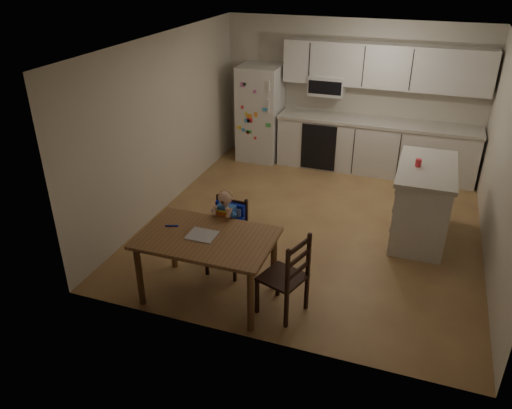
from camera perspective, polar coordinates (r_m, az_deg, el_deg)
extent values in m
cube|color=#8D5F3E|center=(7.18, 6.55, -2.21)|extent=(4.50, 5.00, 0.01)
cube|color=beige|center=(9.01, 10.83, 12.30)|extent=(4.50, 0.02, 2.50)
cube|color=beige|center=(7.43, -10.21, 9.15)|extent=(0.02, 5.00, 2.50)
cube|color=beige|center=(6.60, 26.53, 4.28)|extent=(0.02, 5.00, 2.50)
cube|color=white|center=(6.34, 7.80, 17.88)|extent=(4.50, 5.00, 0.01)
cube|color=silver|center=(9.15, 0.49, 10.39)|extent=(0.72, 0.70, 1.70)
cube|color=silver|center=(8.91, 13.40, 6.31)|extent=(3.34, 0.60, 0.86)
cube|color=beige|center=(8.75, 13.72, 9.10)|extent=(3.37, 0.62, 0.05)
cube|color=black|center=(8.75, 7.15, 6.47)|extent=(0.60, 0.02, 0.80)
cube|color=silver|center=(8.66, 14.52, 15.08)|extent=(3.34, 0.34, 0.70)
cube|color=silver|center=(8.85, 8.15, 13.36)|extent=(0.60, 0.38, 0.33)
cube|color=silver|center=(6.98, 18.41, 0.06)|extent=(0.66, 1.32, 0.97)
cube|color=beige|center=(6.77, 19.04, 3.91)|extent=(0.72, 1.38, 0.05)
cylinder|color=red|center=(6.71, 18.07, 4.56)|extent=(0.08, 0.08, 0.10)
cube|color=brown|center=(5.36, -5.67, -3.85)|extent=(1.44, 0.93, 0.04)
cylinder|color=brown|center=(5.57, -13.18, -7.94)|extent=(0.07, 0.07, 0.73)
cylinder|color=brown|center=(6.11, -9.48, -4.13)|extent=(0.07, 0.07, 0.73)
cylinder|color=brown|center=(5.09, -0.62, -10.94)|extent=(0.07, 0.07, 0.73)
cylinder|color=brown|center=(5.67, 2.03, -6.44)|extent=(0.07, 0.07, 0.73)
cube|color=#A8A9AD|center=(5.37, -6.19, -3.50)|extent=(0.30, 0.26, 0.01)
cylinder|color=#0E20B8|center=(5.59, -9.73, -2.41)|extent=(0.12, 0.06, 0.02)
cube|color=black|center=(5.95, -3.39, -4.11)|extent=(0.42, 0.42, 0.03)
cube|color=black|center=(6.00, -5.65, -6.36)|extent=(0.03, 0.03, 0.40)
cube|color=black|center=(6.27, -4.14, -4.66)|extent=(0.03, 0.03, 0.40)
cube|color=black|center=(5.87, -2.46, -7.11)|extent=(0.03, 0.03, 0.40)
cube|color=black|center=(6.14, -1.07, -5.34)|extent=(0.03, 0.03, 0.40)
cube|color=black|center=(5.97, -2.72, -1.20)|extent=(0.40, 0.05, 0.48)
cube|color=#0E20B8|center=(5.92, -3.40, -3.60)|extent=(0.38, 0.34, 0.10)
cube|color=#0E20B8|center=(5.92, -2.91, -1.24)|extent=(0.37, 0.07, 0.32)
cube|color=#5C82CA|center=(5.88, -3.50, -3.23)|extent=(0.29, 0.26, 0.02)
cube|color=#205DB2|center=(5.79, -3.44, -1.24)|extent=(0.22, 0.14, 0.25)
cube|color=#C05320|center=(5.75, -3.69, -1.60)|extent=(0.18, 0.02, 0.19)
sphere|color=beige|center=(5.68, -3.54, 0.79)|extent=(0.17, 0.17, 0.16)
ellipsoid|color=olive|center=(5.67, -3.55, 0.94)|extent=(0.17, 0.16, 0.13)
cube|color=black|center=(5.29, 3.03, -8.31)|extent=(0.53, 0.53, 0.03)
cube|color=black|center=(5.64, 2.52, -8.59)|extent=(0.04, 0.04, 0.42)
cube|color=black|center=(5.47, 5.79, -10.00)|extent=(0.04, 0.04, 0.42)
cube|color=black|center=(5.39, 0.11, -10.46)|extent=(0.04, 0.04, 0.42)
cube|color=black|center=(5.22, 3.47, -12.02)|extent=(0.04, 0.04, 0.42)
cube|color=black|center=(5.06, 4.87, -6.63)|extent=(0.17, 0.41, 0.50)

